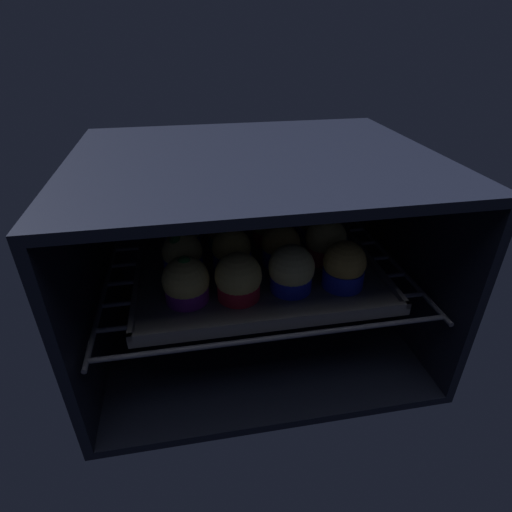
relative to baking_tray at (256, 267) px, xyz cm
name	(u,v)px	position (x,y,z in cm)	size (l,w,h in cm)	color
oven_cavity	(251,243)	(0.00, 5.09, 2.33)	(59.00, 47.00, 37.00)	black
oven_rack	(255,270)	(0.00, 0.84, -1.07)	(54.80, 42.00, 0.80)	#444756
baking_tray	(256,267)	(0.00, 0.00, 0.00)	(42.95, 34.29, 2.20)	#4C4C51
muffin_row0_col0	(186,282)	(-12.72, -8.39, 3.81)	(7.49, 7.49, 7.99)	#7A238C
muffin_row0_col1	(238,279)	(-4.49, -9.05, 3.93)	(7.57, 7.57, 7.83)	red
muffin_row0_col2	(291,270)	(4.34, -8.42, 4.15)	(7.62, 7.62, 8.04)	#1928B7
muffin_row0_col3	(344,266)	(13.24, -8.91, 4.22)	(7.11, 7.11, 8.14)	#1928B7
muffin_row1_col0	(182,255)	(-13.09, 0.32, 3.85)	(7.04, 7.04, 7.84)	#1928B7
muffin_row1_col1	(232,251)	(-4.40, 0.18, 3.87)	(7.04, 7.04, 7.59)	#1928B7
muffin_row1_col2	(281,247)	(4.66, 0.23, 3.85)	(7.11, 7.11, 7.73)	#1928B7
muffin_row1_col3	(325,242)	(12.91, -0.34, 4.35)	(7.50, 7.50, 8.39)	red
muffin_row2_col0	(182,233)	(-12.88, 8.89, 3.95)	(7.08, 7.08, 7.72)	#1928B7
muffin_row2_col1	(226,231)	(-4.50, 8.63, 3.77)	(7.46, 7.46, 7.82)	#0C8C84
muffin_row2_col2	(270,228)	(4.36, 8.34, 3.77)	(7.18, 7.18, 7.64)	red
muffin_row2_col3	(312,224)	(13.27, 8.75, 3.70)	(6.94, 6.94, 7.26)	#1928B7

